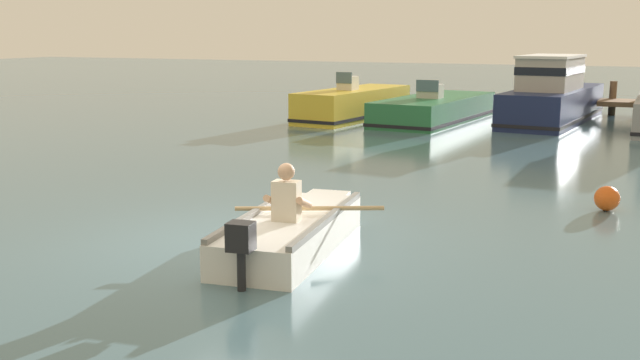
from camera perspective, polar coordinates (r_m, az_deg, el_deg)
name	(u,v)px	position (r m, az deg, el deg)	size (l,w,h in m)	color
ground_plane	(231,241)	(10.54, -6.68, -4.55)	(120.00, 120.00, 0.00)	slate
rowboat_with_person	(292,231)	(10.03, -2.08, -3.81)	(1.84, 3.73, 1.19)	white
moored_boat_yellow	(353,105)	(25.11, 2.53, 5.66)	(2.26, 5.58, 1.57)	gold
moored_boat_green	(435,110)	(24.74, 8.61, 5.23)	(2.67, 6.25, 1.36)	#287042
moored_boat_navy	(553,97)	(25.18, 17.05, 5.96)	(2.55, 6.85, 2.13)	#19234C
mooring_buoy	(607,198)	(13.02, 20.73, -1.30)	(0.40, 0.40, 0.40)	#E55919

